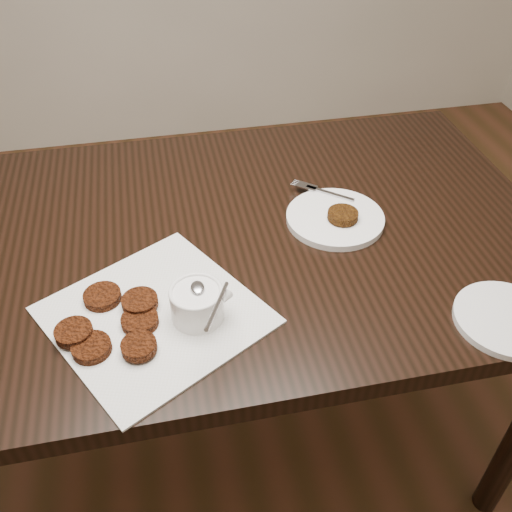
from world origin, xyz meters
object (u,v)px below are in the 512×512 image
Objects in this scene: sauce_ramekin at (196,290)px; plate_with_patty at (335,215)px; table at (240,346)px; napkin at (155,315)px; plate_empty at (507,319)px.

plate_with_patty is (0.33, 0.23, -0.05)m from sauce_ramekin.
napkin reaches higher than table.
table is 0.47m from napkin.
table is 0.45m from plate_with_patty.
sauce_ramekin reaches higher than napkin.
table is 0.51m from sauce_ramekin.
napkin is 2.59× the size of sauce_ramekin.
napkin is 1.58× the size of plate_with_patty.
plate_empty is at bearing -59.21° from plate_with_patty.
plate_with_patty is at bearing 34.56° from sauce_ramekin.
plate_with_patty reaches higher than table.
napkin is 0.62m from plate_empty.
plate_with_patty reaches higher than plate_empty.
napkin is 0.45m from plate_with_patty.
sauce_ramekin is 0.40m from plate_with_patty.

